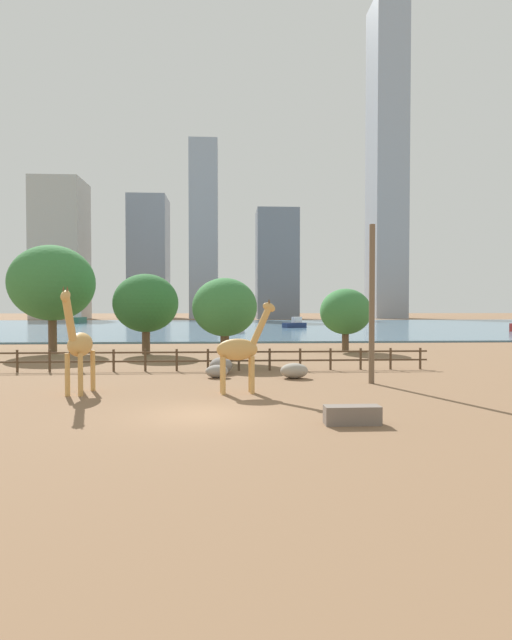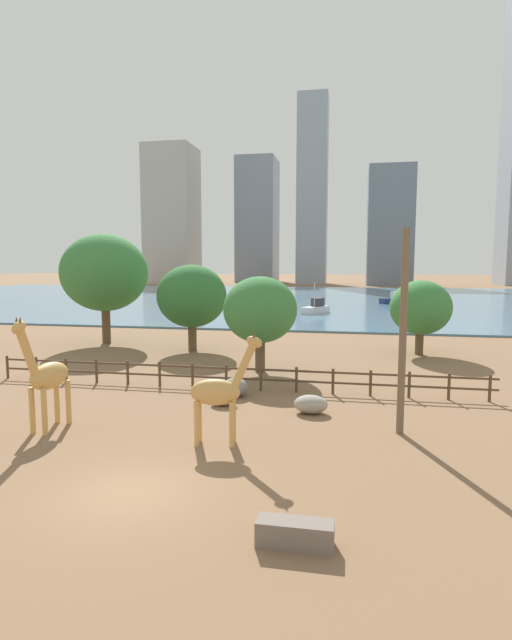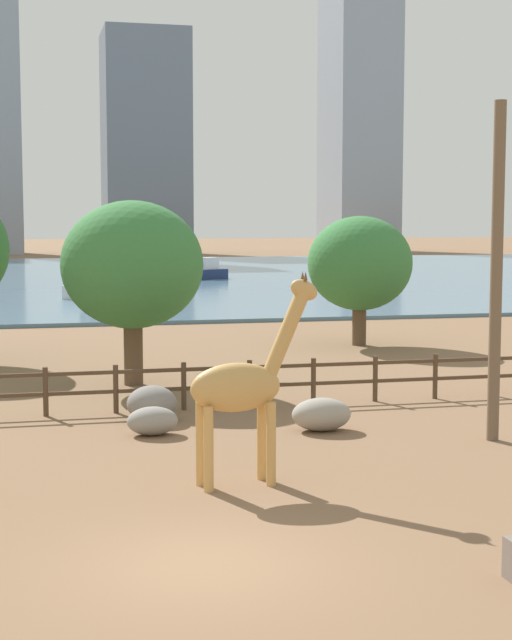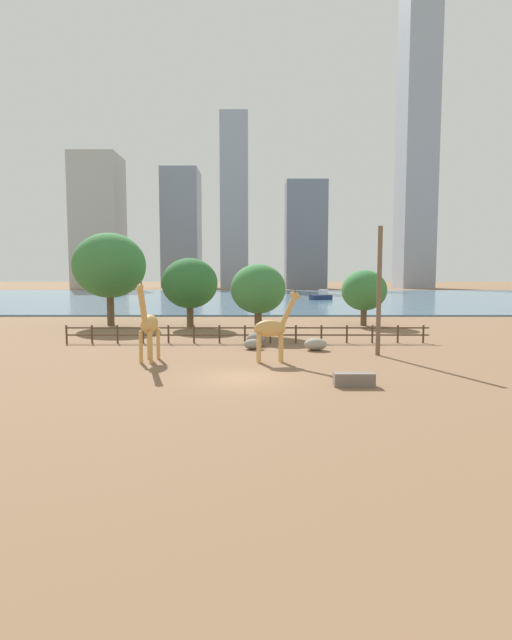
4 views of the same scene
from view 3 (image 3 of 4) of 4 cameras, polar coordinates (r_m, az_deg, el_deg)
name	(u,v)px [view 3 (image 3 of 4)]	position (r m, az deg, el deg)	size (l,w,h in m)	color
ground_plane	(49,276)	(94.10, -11.93, 2.52)	(400.00, 400.00, 0.00)	brown
harbor_water	(50,277)	(91.10, -11.88, 2.48)	(180.00, 86.00, 0.20)	slate
giraffe_tall	(243,386)	(18.88, -0.75, -3.87)	(2.71, 0.94, 4.13)	tan
utility_pole	(496,273)	(23.20, 13.81, 2.67)	(0.28, 0.28, 7.83)	brown
boulder_near_fence	(152,421)	(23.67, -6.05, -5.86)	(1.22, 0.91, 0.68)	gray
boulder_by_pole	(321,414)	(24.06, 3.83, -5.50)	(1.47, 1.08, 0.81)	gray
boulder_small	(152,404)	(25.23, -6.08, -4.86)	(1.28, 1.23, 0.92)	gray
enclosure_fence	(119,385)	(26.40, -7.96, -3.77)	(26.12, 0.14, 1.30)	#4C3826
tree_center_broad	(360,264)	(40.44, 6.06, 3.27)	(4.30, 4.30, 5.32)	brown
tree_right_tall	(132,265)	(30.60, -7.21, 3.17)	(4.41, 4.41, 5.75)	brown
boat_ferry	(89,287)	(64.55, -9.68, 1.91)	(3.52, 4.62, 3.96)	silver
boat_barge	(205,272)	(83.56, -2.99, 2.82)	(4.41, 3.40, 1.85)	navy
skyline_block_left	(145,144)	(155.37, -6.45, 10.14)	(12.92, 12.30, 34.18)	slate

